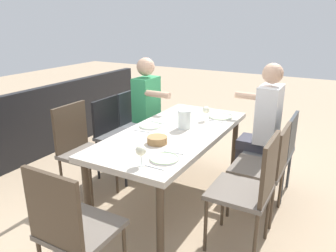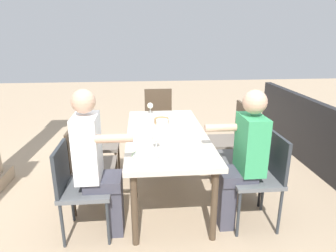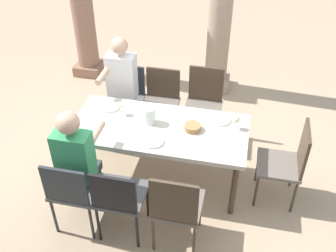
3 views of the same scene
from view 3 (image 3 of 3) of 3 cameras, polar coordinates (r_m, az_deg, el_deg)
ground_plane at (r=4.60m, az=-1.14°, el=-7.36°), size 16.00×16.00×0.00m
dining_table at (r=4.16m, az=-1.25°, el=-0.85°), size 1.83×0.84×0.73m
chair_west_north at (r=5.06m, az=-5.98°, el=4.40°), size 0.44×0.44×0.86m
chair_west_south at (r=3.85m, az=-13.46°, el=-8.77°), size 0.44×0.44×0.89m
chair_mid_north at (r=4.94m, az=-1.00°, el=3.89°), size 0.44×0.44×0.87m
chair_mid_south at (r=3.71m, az=-7.03°, el=-10.00°), size 0.44×0.44×0.89m
chair_east_north at (r=4.85m, az=5.17°, el=3.58°), size 0.44×0.44×0.95m
chair_east_south at (r=3.59m, az=1.19°, el=-11.35°), size 0.44×0.44×0.95m
chair_head_east at (r=4.21m, az=16.88°, el=-4.72°), size 0.44×0.44×0.93m
diner_woman_green at (r=3.85m, az=-12.64°, el=-4.94°), size 0.35×0.49×1.31m
diner_man_white at (r=4.80m, az=-6.79°, el=5.39°), size 0.35×0.49×1.34m
plate_0 at (r=4.45m, az=-8.36°, el=2.81°), size 0.25×0.25×0.02m
wine_glass_0 at (r=4.27m, az=-6.82°, el=2.89°), size 0.08×0.08×0.15m
fork_0 at (r=4.50m, az=-10.16°, el=2.97°), size 0.03×0.17×0.01m
spoon_0 at (r=4.41m, az=-6.52°, el=2.52°), size 0.02×0.17×0.01m
plate_1 at (r=3.92m, az=-2.07°, el=-2.24°), size 0.21×0.21×0.02m
fork_1 at (r=3.96m, az=-4.18°, el=-2.00°), size 0.03×0.17×0.01m
spoon_1 at (r=3.90m, az=0.07°, el=-2.61°), size 0.03×0.17×0.01m
plate_2 at (r=4.23m, az=7.52°, el=0.88°), size 0.22×0.22×0.02m
wine_glass_2 at (r=4.09m, az=9.68°, el=0.90°), size 0.08×0.08×0.15m
fork_2 at (r=4.25m, az=5.51°, el=1.08°), size 0.03×0.17×0.01m
spoon_2 at (r=4.23m, az=9.52°, el=0.55°), size 0.02×0.17×0.01m
water_pitcher at (r=4.13m, az=-2.68°, el=1.40°), size 0.13×0.13×0.18m
bread_basket at (r=4.07m, az=3.54°, el=-0.19°), size 0.17×0.17×0.06m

